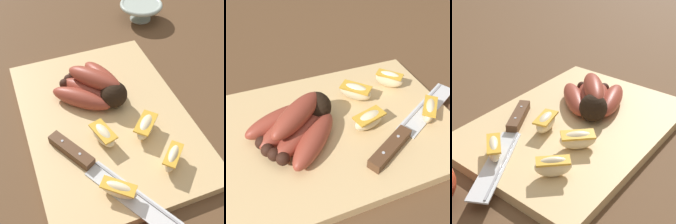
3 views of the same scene
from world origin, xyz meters
The scene contains 8 objects.
ground_plane centered at (0.00, 0.00, 0.00)m, with size 6.00×6.00×0.00m, color brown.
cutting_board centered at (0.00, -0.01, 0.01)m, with size 0.45×0.32×0.02m, color tan.
banana_bunch centered at (0.06, -0.01, 0.05)m, with size 0.17×0.16×0.07m.
chefs_knife centered at (-0.11, 0.05, 0.03)m, with size 0.26×0.16×0.02m.
apple_wedge_near centered at (-0.06, 0.01, 0.04)m, with size 0.07×0.04×0.03m.
apple_wedge_middle centered at (-0.07, -0.07, 0.04)m, with size 0.07×0.07×0.03m.
apple_wedge_far centered at (-0.15, -0.08, 0.04)m, with size 0.06×0.06×0.04m.
apple_wedge_extra centered at (-0.17, 0.03, 0.04)m, with size 0.06×0.06×0.03m.
Camera 2 is at (0.11, 0.29, 0.35)m, focal length 40.63 mm.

